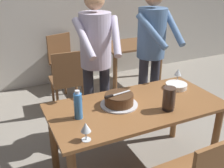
# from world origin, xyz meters

# --- Properties ---
(back_wall) EXTENTS (10.00, 0.12, 2.70)m
(back_wall) POSITION_xyz_m (0.00, 2.64, 1.35)
(back_wall) COLOR beige
(back_wall) RESTS_ON ground_plane
(main_dining_table) EXTENTS (1.59, 0.78, 0.75)m
(main_dining_table) POSITION_xyz_m (0.00, 0.00, 0.63)
(main_dining_table) COLOR brown
(main_dining_table) RESTS_ON ground_plane
(cake_on_platter) EXTENTS (0.34, 0.34, 0.11)m
(cake_on_platter) POSITION_xyz_m (-0.15, 0.06, 0.80)
(cake_on_platter) COLOR silver
(cake_on_platter) RESTS_ON main_dining_table
(cake_knife) EXTENTS (0.27, 0.06, 0.02)m
(cake_knife) POSITION_xyz_m (-0.22, 0.05, 0.87)
(cake_knife) COLOR silver
(cake_knife) RESTS_ON cake_on_platter
(plate_stack) EXTENTS (0.22, 0.22, 0.05)m
(plate_stack) POSITION_xyz_m (0.56, 0.15, 0.78)
(plate_stack) COLOR white
(plate_stack) RESTS_ON main_dining_table
(wine_glass_near) EXTENTS (0.08, 0.08, 0.14)m
(wine_glass_near) POSITION_xyz_m (-0.60, -0.31, 0.85)
(wine_glass_near) COLOR silver
(wine_glass_near) RESTS_ON main_dining_table
(wine_glass_far) EXTENTS (0.08, 0.08, 0.14)m
(wine_glass_far) POSITION_xyz_m (0.68, 0.29, 0.85)
(wine_glass_far) COLOR silver
(wine_glass_far) RESTS_ON main_dining_table
(water_bottle) EXTENTS (0.07, 0.07, 0.25)m
(water_bottle) POSITION_xyz_m (-0.55, 0.01, 0.86)
(water_bottle) COLOR #387AC6
(water_bottle) RESTS_ON main_dining_table
(hurricane_lamp) EXTENTS (0.11, 0.11, 0.21)m
(hurricane_lamp) POSITION_xyz_m (0.20, -0.20, 0.86)
(hurricane_lamp) COLOR black
(hurricane_lamp) RESTS_ON main_dining_table
(person_cutting_cake) EXTENTS (0.46, 0.57, 1.72)m
(person_cutting_cake) POSITION_xyz_m (-0.15, 0.60, 1.08)
(person_cutting_cake) COLOR #2D2D38
(person_cutting_cake) RESTS_ON ground_plane
(person_standing_beside) EXTENTS (0.46, 0.57, 1.72)m
(person_standing_beside) POSITION_xyz_m (0.55, 0.63, 1.08)
(person_standing_beside) COLOR #2D2D38
(person_standing_beside) RESTS_ON ground_plane
(background_table) EXTENTS (1.00, 0.70, 0.74)m
(background_table) POSITION_xyz_m (1.01, 1.94, 0.58)
(background_table) COLOR brown
(background_table) RESTS_ON ground_plane
(background_chair_0) EXTENTS (0.46, 0.46, 0.90)m
(background_chair_0) POSITION_xyz_m (-0.23, 1.50, 0.49)
(background_chair_0) COLOR brown
(background_chair_0) RESTS_ON ground_plane
(background_chair_2) EXTENTS (0.56, 0.56, 0.90)m
(background_chair_2) POSITION_xyz_m (-0.04, 2.34, 0.49)
(background_chair_2) COLOR brown
(background_chair_2) RESTS_ON ground_plane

